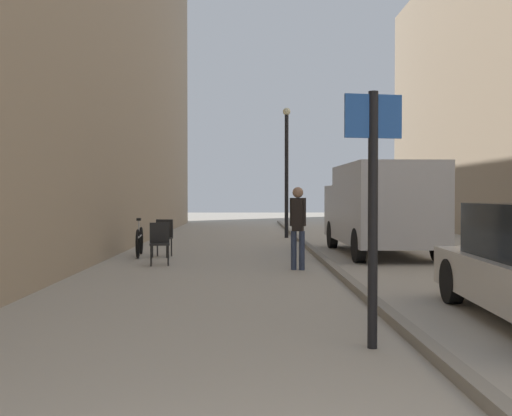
% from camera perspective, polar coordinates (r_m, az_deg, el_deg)
% --- Properties ---
extents(ground_plane, '(80.00, 80.00, 0.00)m').
position_cam_1_polar(ground_plane, '(13.59, -0.00, -5.33)').
color(ground_plane, '#A8A093').
extents(kerb_strip, '(0.16, 40.00, 0.12)m').
position_cam_1_polar(kerb_strip, '(13.70, 6.65, -5.04)').
color(kerb_strip, gray).
rests_on(kerb_strip, ground_plane).
extents(pedestrian_main_foreground, '(0.34, 0.24, 1.73)m').
position_cam_1_polar(pedestrian_main_foreground, '(12.27, 4.08, -1.37)').
color(pedestrian_main_foreground, '#2D3851').
rests_on(pedestrian_main_foreground, ground_plane).
extents(delivery_van, '(2.18, 5.41, 2.34)m').
position_cam_1_polar(delivery_van, '(15.78, 11.90, 0.14)').
color(delivery_van, '#B7B7BC').
rests_on(delivery_van, ground_plane).
extents(street_sign_post, '(0.60, 0.13, 2.60)m').
position_cam_1_polar(street_sign_post, '(6.06, 11.26, 1.14)').
color(street_sign_post, black).
rests_on(street_sign_post, ground_plane).
extents(lamp_post, '(0.28, 0.28, 4.76)m').
position_cam_1_polar(lamp_post, '(21.60, 2.98, 4.33)').
color(lamp_post, black).
rests_on(lamp_post, ground_plane).
extents(bicycle_leaning, '(0.24, 1.77, 0.98)m').
position_cam_1_polar(bicycle_leaning, '(15.31, -11.22, -3.19)').
color(bicycle_leaning, black).
rests_on(bicycle_leaning, ground_plane).
extents(cafe_chair_near_window, '(0.50, 0.50, 0.94)m').
position_cam_1_polar(cafe_chair_near_window, '(13.35, -9.32, -3.11)').
color(cafe_chair_near_window, black).
rests_on(cafe_chair_near_window, ground_plane).
extents(cafe_chair_by_doorway, '(0.51, 0.51, 0.94)m').
position_cam_1_polar(cafe_chair_by_doorway, '(15.11, -8.99, -2.61)').
color(cafe_chair_by_doorway, black).
rests_on(cafe_chair_by_doorway, ground_plane).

